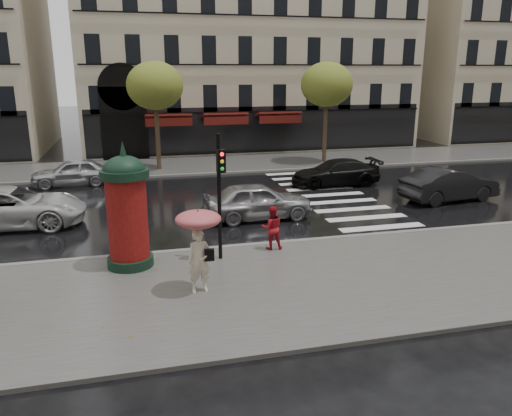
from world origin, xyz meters
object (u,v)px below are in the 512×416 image
object	(u,v)px
woman_umbrella	(199,237)
morris_column	(127,208)
car_darkgrey	(450,184)
woman_red	(272,228)
car_black	(336,173)
man_burgundy	(124,232)
traffic_light	(220,185)
car_white	(11,207)
car_far_silver	(73,172)
car_silver	(258,201)

from	to	relation	value
woman_umbrella	morris_column	distance (m)	3.10
car_darkgrey	woman_umbrella	bearing A→B (deg)	112.41
woman_red	car_black	world-z (taller)	woman_red
morris_column	car_black	bearing A→B (deg)	41.18
man_burgundy	car_darkgrey	bearing A→B (deg)	168.64
man_burgundy	traffic_light	size ratio (longest dim) A/B	0.48
car_white	car_far_silver	world-z (taller)	car_white
man_burgundy	morris_column	world-z (taller)	morris_column
morris_column	car_black	xyz separation A→B (m)	(10.97, 9.59, -1.32)
man_burgundy	morris_column	bearing A→B (deg)	80.27
morris_column	car_silver	distance (m)	6.98
man_burgundy	car_far_silver	bearing A→B (deg)	-106.09
morris_column	man_burgundy	bearing A→B (deg)	109.03
car_silver	car_far_silver	distance (m)	11.91
car_darkgrey	car_black	bearing A→B (deg)	34.59
morris_column	car_darkgrey	distance (m)	15.91
car_silver	car_far_silver	xyz separation A→B (m)	(-8.24, 8.60, -0.05)
traffic_light	car_white	world-z (taller)	traffic_light
morris_column	car_silver	bearing A→B (deg)	39.95
woman_umbrella	man_burgundy	bearing A→B (deg)	125.45
traffic_light	woman_umbrella	bearing A→B (deg)	-113.58
woman_red	car_far_silver	bearing A→B (deg)	-51.79
woman_umbrella	car_silver	world-z (taller)	woman_umbrella
car_silver	woman_red	bearing A→B (deg)	171.36
morris_column	car_white	size ratio (longest dim) A/B	0.69
woman_umbrella	car_silver	xyz separation A→B (m)	(3.38, 6.85, -0.93)
man_burgundy	car_black	distance (m)	14.42
traffic_light	car_far_silver	xyz separation A→B (m)	(-5.87, 13.16, -1.87)
morris_column	car_far_silver	size ratio (longest dim) A/B	0.92
traffic_light	car_far_silver	bearing A→B (deg)	114.03
woman_red	woman_umbrella	bearing A→B (deg)	51.34
morris_column	car_white	bearing A→B (deg)	128.84
car_darkgrey	car_far_silver	xyz separation A→B (m)	(-17.97, 7.85, -0.06)
car_darkgrey	car_white	xyz separation A→B (m)	(-19.61, 0.56, 0.01)
car_far_silver	car_white	bearing A→B (deg)	-17.00
woman_red	car_silver	size ratio (longest dim) A/B	0.33
morris_column	traffic_light	xyz separation A→B (m)	(2.89, -0.14, 0.58)
car_darkgrey	car_far_silver	bearing A→B (deg)	58.71
man_burgundy	morris_column	xyz separation A→B (m)	(0.14, -0.41, 0.92)
car_silver	car_white	size ratio (longest dim) A/B	0.79
woman_umbrella	traffic_light	distance (m)	2.66
morris_column	car_far_silver	xyz separation A→B (m)	(-2.98, 13.01, -1.29)
car_darkgrey	car_black	xyz separation A→B (m)	(-4.03, 4.43, -0.09)
traffic_light	man_burgundy	bearing A→B (deg)	169.63
man_burgundy	car_black	world-z (taller)	man_burgundy
car_darkgrey	morris_column	bearing A→B (deg)	101.29
car_darkgrey	car_far_silver	size ratio (longest dim) A/B	1.13
morris_column	car_far_silver	distance (m)	13.41
car_silver	car_black	bearing A→B (deg)	-49.23
car_black	car_far_silver	bearing A→B (deg)	-102.77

